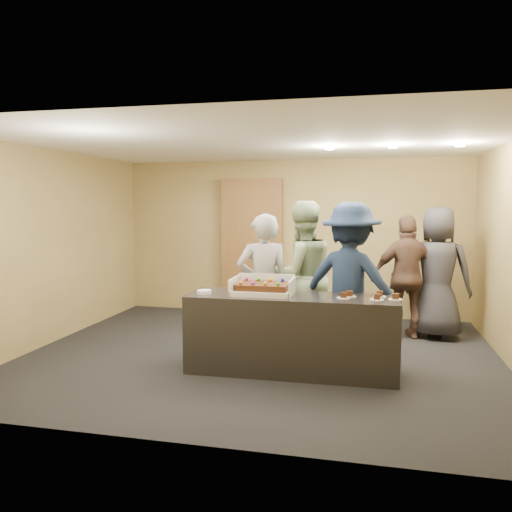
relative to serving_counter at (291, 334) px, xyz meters
name	(u,v)px	position (x,y,z in m)	size (l,w,h in m)	color
room	(261,251)	(-0.48, 0.56, 0.90)	(6.04, 6.00, 2.70)	black
serving_counter	(291,334)	(0.00, 0.00, 0.00)	(2.40, 0.70, 0.90)	black
storage_cabinet	(252,246)	(-1.17, 2.97, 0.74)	(1.09, 0.15, 2.39)	brown
cake_box	(263,290)	(-0.34, 0.03, 0.50)	(0.71, 0.49, 0.21)	white
sheet_cake	(263,286)	(-0.34, 0.00, 0.55)	(0.60, 0.42, 0.12)	#3C1C0D
plate_stack	(204,292)	(-1.02, -0.11, 0.47)	(0.17, 0.17, 0.04)	white
slice_a	(343,296)	(0.59, -0.04, 0.47)	(0.15, 0.15, 0.07)	white
slice_b	(350,295)	(0.65, 0.07, 0.47)	(0.15, 0.15, 0.07)	white
slice_c	(377,298)	(0.95, -0.06, 0.47)	(0.15, 0.15, 0.07)	white
slice_d	(380,295)	(0.98, 0.13, 0.47)	(0.15, 0.15, 0.07)	white
slice_e	(395,298)	(1.15, 0.00, 0.47)	(0.15, 0.15, 0.07)	white
person_server_grey	(263,287)	(-0.43, 0.45, 0.46)	(0.67, 0.44, 1.83)	#9F9EA3
person_sage_man	(301,277)	(0.00, 0.87, 0.54)	(0.97, 0.75, 1.99)	#94A97E
person_navy_man	(350,283)	(0.64, 0.51, 0.54)	(1.27, 0.73, 1.97)	#192847
person_brown_extra	(407,277)	(1.41, 1.84, 0.44)	(1.05, 0.44, 1.79)	#4F352A
person_dark_suit	(437,272)	(1.83, 1.95, 0.51)	(0.94, 0.61, 1.92)	#2A2A2F
ceiling_spotlights	(393,147)	(1.12, 1.06, 2.22)	(1.72, 0.12, 0.03)	#FFEAC6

